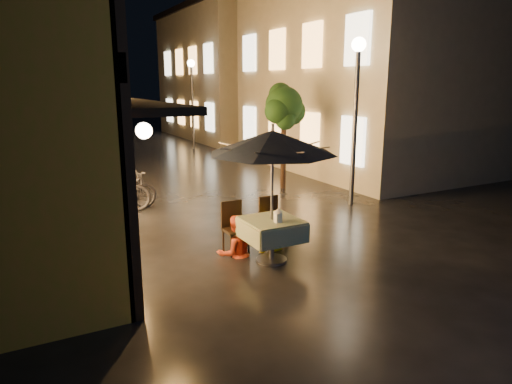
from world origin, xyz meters
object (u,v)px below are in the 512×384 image
table_lantern (278,215)px  bicycle_0 (121,193)px  streetlamp_near (356,92)px  person_yellow (274,213)px  cafe_table (272,230)px  patio_umbrella (272,142)px  person_orange (235,216)px

table_lantern → bicycle_0: table_lantern is taller
streetlamp_near → bicycle_0: 6.37m
person_yellow → bicycle_0: bearing=-71.7°
streetlamp_near → table_lantern: streetlamp_near is taller
cafe_table → table_lantern: size_ratio=3.96×
cafe_table → streetlamp_near: bearing=32.7°
cafe_table → bicycle_0: 4.81m
patio_umbrella → cafe_table: bearing=-26.6°
bicycle_0 → person_orange: bearing=-175.0°
streetlamp_near → table_lantern: (-3.81, -2.66, -2.00)m
patio_umbrella → person_orange: patio_umbrella is taller
person_yellow → cafe_table: bearing=48.0°
streetlamp_near → person_orange: 5.12m
patio_umbrella → person_orange: bearing=126.9°
cafe_table → bicycle_0: (-1.71, 4.50, -0.09)m
person_yellow → bicycle_0: person_yellow is taller
table_lantern → bicycle_0: size_ratio=0.13×
cafe_table → patio_umbrella: 1.56m
streetlamp_near → bicycle_0: (-5.52, 2.05, -2.42)m
cafe_table → person_yellow: (0.35, 0.54, 0.13)m
streetlamp_near → cafe_table: bearing=-147.3°
patio_umbrella → bicycle_0: (-1.71, 4.50, -1.65)m
patio_umbrella → person_yellow: size_ratio=1.71×
patio_umbrella → person_yellow: (0.35, 0.54, -1.43)m
bicycle_0 → table_lantern: bearing=-173.1°
patio_umbrella → person_orange: size_ratio=1.66×
patio_umbrella → table_lantern: patio_umbrella is taller
patio_umbrella → table_lantern: size_ratio=9.84×
table_lantern → person_orange: size_ratio=0.17×
person_orange → bicycle_0: (-1.27, 3.91, -0.25)m
bicycle_0 → streetlamp_near: bearing=-123.4°
streetlamp_near → patio_umbrella: 4.59m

